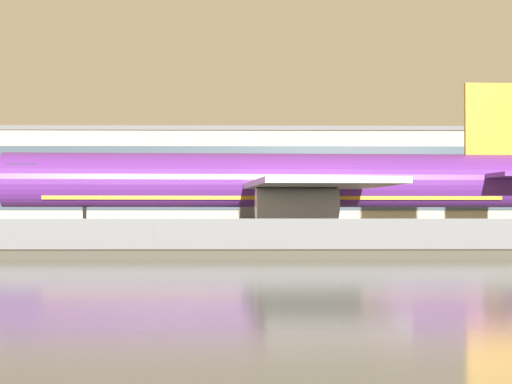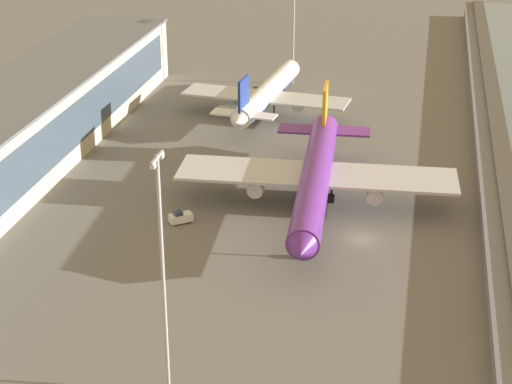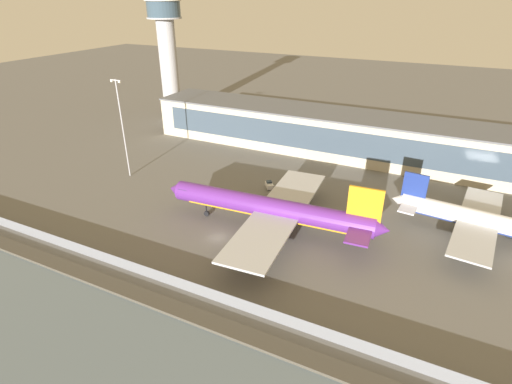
# 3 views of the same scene
# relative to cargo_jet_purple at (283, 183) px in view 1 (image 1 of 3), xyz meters

# --- Properties ---
(ground_plane) EXTENTS (500.00, 500.00, 0.00)m
(ground_plane) POSITION_rel_cargo_jet_purple_xyz_m (-8.71, -7.55, -5.00)
(ground_plane) COLOR #66635E
(shoreline_seawall) EXTENTS (320.00, 3.00, 0.50)m
(shoreline_seawall) POSITION_rel_cargo_jet_purple_xyz_m (-8.71, -28.05, -4.75)
(shoreline_seawall) COLOR #474238
(shoreline_seawall) RESTS_ON ground
(perimeter_fence) EXTENTS (280.00, 0.10, 2.24)m
(perimeter_fence) POSITION_rel_cargo_jet_purple_xyz_m (-8.71, -23.55, -3.88)
(perimeter_fence) COLOR slate
(perimeter_fence) RESTS_ON ground
(cargo_jet_purple) EXTENTS (47.44, 41.02, 13.11)m
(cargo_jet_purple) POSITION_rel_cargo_jet_purple_xyz_m (0.00, 0.00, 0.00)
(cargo_jet_purple) COLOR #602889
(cargo_jet_purple) RESTS_ON ground
(baggage_tug) EXTENTS (3.18, 3.53, 1.80)m
(baggage_tug) POSITION_rel_cargo_jet_purple_xyz_m (-8.73, 17.86, -4.19)
(baggage_tug) COLOR white
(baggage_tug) RESTS_ON ground
(terminal_building) EXTENTS (119.59, 17.75, 12.50)m
(terminal_building) POSITION_rel_cargo_jet_purple_xyz_m (0.45, 49.08, 1.26)
(terminal_building) COLOR #BCB299
(terminal_building) RESTS_ON ground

